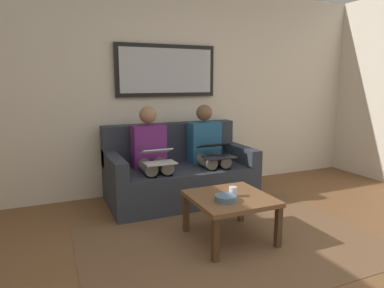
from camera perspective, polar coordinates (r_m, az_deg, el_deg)
name	(u,v)px	position (r m, az deg, el deg)	size (l,w,h in m)	color
wall_rear	(164,91)	(4.47, -4.63, 8.88)	(6.00, 0.12, 2.60)	beige
area_rug	(230,241)	(3.20, 6.29, -15.86)	(2.60, 1.80, 0.01)	brown
couch	(178,174)	(4.17, -2.28, -4.95)	(1.71, 0.90, 0.90)	#2D333D
framed_mirror	(167,71)	(4.38, -4.28, 12.12)	(1.30, 0.05, 0.65)	black
coffee_table	(230,202)	(3.11, 6.41, -9.59)	(0.69, 0.69, 0.41)	brown
cup	(233,192)	(3.07, 6.84, -7.93)	(0.07, 0.07, 0.09)	silver
bowl	(226,198)	(2.96, 5.64, -9.02)	(0.19, 0.19, 0.05)	slate
person_left	(207,149)	(4.18, 2.60, -0.76)	(0.38, 0.58, 1.14)	#235B84
laptop_black	(216,150)	(3.96, 4.10, -1.08)	(0.36, 0.37, 0.16)	black
person_right	(151,153)	(3.92, -6.83, -1.56)	(0.38, 0.58, 1.14)	#66236B
laptop_silver	(158,156)	(3.69, -5.75, -2.06)	(0.33, 0.34, 0.15)	silver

